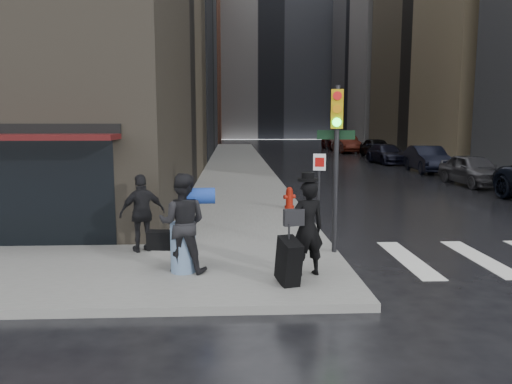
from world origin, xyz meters
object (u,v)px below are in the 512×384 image
parked_car_5 (346,144)px  parked_car_1 (473,170)px  traffic_light (335,146)px  man_overcoat (303,233)px  parked_car_2 (427,159)px  parked_car_6 (338,142)px  parked_car_3 (387,154)px  man_jeans (182,223)px  parked_car_4 (377,148)px  man_greycoat (142,213)px  fire_hydrant (289,199)px

parked_car_5 → parked_car_1: bearing=-91.1°
traffic_light → man_overcoat: bearing=-105.5°
parked_car_2 → parked_car_5: parked_car_5 is taller
man_overcoat → parked_car_6: man_overcoat is taller
parked_car_1 → parked_car_3: parked_car_1 is taller
man_jeans → parked_car_4: (12.86, 31.43, -0.30)m
man_greycoat → parked_car_1: size_ratio=0.40×
man_jeans → traffic_light: traffic_light is taller
parked_car_2 → man_overcoat: bearing=-113.3°
parked_car_4 → man_greycoat: bearing=-116.7°
parked_car_1 → man_overcoat: bearing=-128.0°
man_greycoat → traffic_light: (4.13, -0.33, 1.45)m
parked_car_4 → parked_car_3: bearing=-101.2°
traffic_light → parked_car_6: (9.09, 42.25, -1.66)m
traffic_light → fire_hydrant: (-0.31, 5.55, -1.99)m
man_jeans → parked_car_2: size_ratio=0.41×
parked_car_3 → parked_car_5: 12.04m
man_overcoat → man_greycoat: man_overcoat is taller
man_greycoat → parked_car_6: (13.22, 41.92, -0.21)m
parked_car_5 → parked_car_6: parked_car_5 is taller
parked_car_6 → parked_car_4: bearing=-88.0°
man_greycoat → fire_hydrant: 6.49m
man_overcoat → fire_hydrant: man_overcoat is taller
traffic_light → parked_car_3: size_ratio=0.77×
man_greycoat → parked_car_4: size_ratio=0.37×
man_overcoat → traffic_light: traffic_light is taller
parked_car_3 → parked_car_5: (-0.16, 12.04, 0.16)m
man_jeans → traffic_light: bearing=-152.2°
parked_car_1 → parked_car_6: (0.05, 30.10, 0.07)m
man_overcoat → parked_car_3: 27.58m
man_jeans → parked_car_3: man_jeans is taller
parked_car_2 → parked_car_3: (-0.51, 6.02, -0.09)m
man_overcoat → parked_car_6: bearing=-118.4°
man_greycoat → parked_car_4: bearing=-141.1°
parked_car_3 → parked_car_6: size_ratio=0.81×
man_overcoat → traffic_light: size_ratio=0.55×
parked_car_1 → parked_car_3: bearing=89.1°
parked_car_3 → man_greycoat: bearing=-122.6°
traffic_light → parked_car_2: bearing=75.6°
man_greycoat → parked_car_2: bearing=-153.1°
parked_car_5 → man_greycoat: bearing=-111.7°
man_jeans → parked_car_4: bearing=-105.8°
parked_car_3 → parked_car_4: bearing=76.4°
parked_car_3 → parked_car_6: 18.06m
parked_car_5 → man_overcoat: bearing=-106.2°
man_jeans → fire_hydrant: man_jeans is taller
parked_car_1 → parked_car_2: bearing=85.7°
man_jeans → fire_hydrant: 7.35m
traffic_light → parked_car_5: (8.59, 36.23, -1.63)m
man_jeans → traffic_light: size_ratio=0.53×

